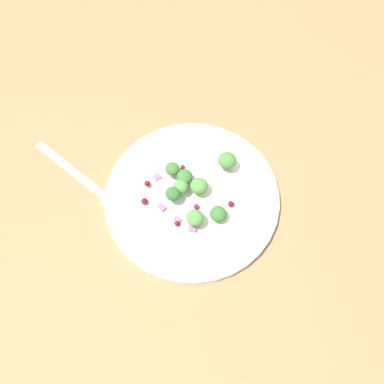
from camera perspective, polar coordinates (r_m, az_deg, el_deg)
name	(u,v)px	position (r cm, az deg, el deg)	size (l,w,h in cm)	color
ground_plane	(198,209)	(68.58, 0.80, -2.19)	(180.00, 180.00, 2.00)	olive
plate	(192,197)	(67.35, 0.00, -0.68)	(26.22, 26.22, 1.70)	white
dressing_pool	(192,196)	(66.95, 0.00, -0.52)	(15.20, 15.20, 0.20)	white
broccoli_floret_0	(173,194)	(64.93, -2.42, -0.25)	(2.22, 2.22, 2.25)	#8EB77A
broccoli_floret_1	(199,186)	(65.66, 0.90, 0.76)	(2.63, 2.63, 2.66)	#8EB77A
broccoli_floret_2	(181,187)	(65.54, -1.43, 0.68)	(2.20, 2.20, 2.23)	#8EB77A
broccoli_floret_3	(172,169)	(66.97, -2.51, 2.94)	(2.17, 2.17, 2.20)	#8EB77A
broccoli_floret_4	(185,177)	(66.35, -0.95, 1.92)	(2.41, 2.41, 2.44)	#8EB77A
broccoli_floret_5	(218,214)	(64.33, 3.36, -2.80)	(2.45, 2.45, 2.48)	#8EB77A
broccoli_floret_6	(227,161)	(67.80, 4.50, 3.99)	(2.77, 2.77, 2.81)	#ADD18E
broccoli_floret_7	(195,218)	(63.50, 0.39, -3.33)	(2.51, 2.51, 2.55)	#9EC684
cranberry_0	(148,182)	(67.34, -5.60, 1.30)	(0.93, 0.93, 0.93)	maroon
cranberry_1	(198,207)	(65.58, 0.71, -1.95)	(0.82, 0.82, 0.82)	maroon
cranberry_2	(144,201)	(66.17, -6.07, -1.17)	(0.99, 0.99, 0.99)	maroon
cranberry_3	(177,224)	(64.67, -1.88, -4.05)	(0.80, 0.80, 0.80)	maroon
cranberry_4	(171,171)	(68.45, -2.66, 2.74)	(0.71, 0.71, 0.71)	maroon
cranberry_5	(183,167)	(68.76, -1.20, 3.20)	(0.71, 0.71, 0.71)	maroon
cranberry_6	(231,204)	(66.03, 4.99, -1.54)	(0.91, 0.91, 0.91)	maroon
onion_bit_0	(177,220)	(64.89, -1.95, -3.63)	(1.10, 0.96, 0.41)	#A35B93
onion_bit_1	(184,181)	(67.59, -0.97, 1.44)	(1.23, 1.32, 0.47)	#A35B93
onion_bit_2	(162,207)	(65.85, -3.89, -1.93)	(1.15, 0.88, 0.41)	#A35B93
onion_bit_3	(157,177)	(68.27, -4.48, 1.94)	(1.02, 0.93, 0.38)	#A35B93
onion_bit_4	(192,229)	(64.36, 0.04, -4.68)	(1.16, 0.83, 0.54)	#A35B93
fork	(84,180)	(71.28, -13.52, 1.47)	(18.16, 7.79, 0.50)	silver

